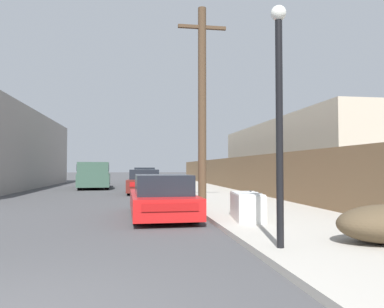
# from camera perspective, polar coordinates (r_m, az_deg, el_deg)

# --- Properties ---
(sidewalk_curb) EXTENTS (4.20, 63.00, 0.12)m
(sidewalk_curb) POSITION_cam_1_polar(r_m,az_deg,el_deg) (27.30, -0.09, -4.99)
(sidewalk_curb) COLOR #ADA89E
(sidewalk_curb) RESTS_ON ground
(discarded_fridge) EXTENTS (0.87, 1.75, 0.70)m
(discarded_fridge) POSITION_cam_1_polar(r_m,az_deg,el_deg) (9.79, 8.37, -7.86)
(discarded_fridge) COLOR silver
(discarded_fridge) RESTS_ON sidewalk_curb
(parked_sports_car_red) EXTENTS (1.87, 4.56, 1.24)m
(parked_sports_car_red) POSITION_cam_1_polar(r_m,az_deg,el_deg) (11.03, -4.66, -6.67)
(parked_sports_car_red) COLOR red
(parked_sports_car_red) RESTS_ON ground
(car_parked_mid) EXTENTS (2.00, 4.34, 1.34)m
(car_parked_mid) POSITION_cam_1_polar(r_m,az_deg,el_deg) (21.20, -7.22, -4.28)
(car_parked_mid) COLOR #5B1E19
(car_parked_mid) RESTS_ON ground
(car_parked_far) EXTENTS (2.04, 4.23, 1.45)m
(car_parked_far) POSITION_cam_1_polar(r_m,az_deg,el_deg) (31.28, -7.21, -3.48)
(car_parked_far) COLOR black
(car_parked_far) RESTS_ON ground
(pickup_truck) EXTENTS (2.34, 5.71, 1.80)m
(pickup_truck) POSITION_cam_1_polar(r_m,az_deg,el_deg) (26.40, -14.64, -3.21)
(pickup_truck) COLOR #385647
(pickup_truck) RESTS_ON ground
(utility_pole) EXTENTS (1.80, 0.30, 7.28)m
(utility_pole) POSITION_cam_1_polar(r_m,az_deg,el_deg) (13.94, 1.56, 7.92)
(utility_pole) COLOR #4C3826
(utility_pole) RESTS_ON sidewalk_curb
(street_lamp) EXTENTS (0.26, 0.26, 4.08)m
(street_lamp) POSITION_cam_1_polar(r_m,az_deg,el_deg) (6.51, 13.15, 7.47)
(street_lamp) COLOR black
(street_lamp) RESTS_ON sidewalk_curb
(wooden_fence) EXTENTS (0.08, 40.67, 1.95)m
(wooden_fence) POSITION_cam_1_polar(r_m,az_deg,el_deg) (24.20, 5.74, -2.90)
(wooden_fence) COLOR brown
(wooden_fence) RESTS_ON sidewalk_curb
(building_right_house) EXTENTS (6.00, 18.82, 4.45)m
(building_right_house) POSITION_cam_1_polar(r_m,az_deg,el_deg) (26.54, 16.86, -0.30)
(building_right_house) COLOR beige
(building_right_house) RESTS_ON ground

